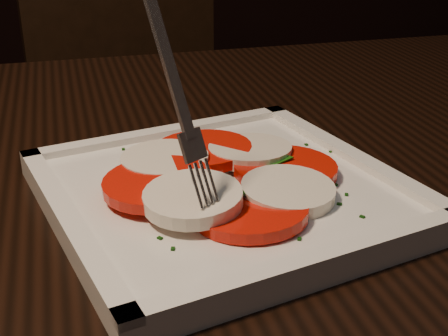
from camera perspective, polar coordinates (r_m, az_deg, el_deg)
table at (r=0.61m, az=6.40°, el=-7.54°), size 1.27×0.90×0.75m
chair at (r=1.36m, az=-7.80°, el=5.49°), size 0.51×0.51×0.93m
plate at (r=0.47m, az=0.00°, el=-2.47°), size 0.32×0.32×0.01m
caprese_salad at (r=0.47m, az=0.00°, el=-0.71°), size 0.19×0.20×0.02m
fork at (r=0.40m, az=-5.38°, el=8.03°), size 0.06×0.07×0.15m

